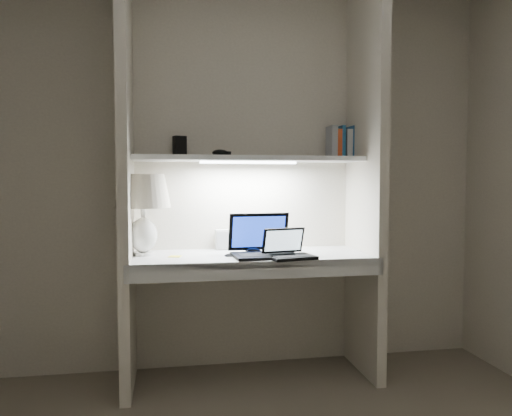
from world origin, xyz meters
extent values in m
cube|color=beige|center=(0.00, 1.50, 1.25)|extent=(3.20, 0.01, 2.50)
cube|color=beige|center=(-0.73, 1.23, 1.25)|extent=(0.06, 0.55, 2.50)
cube|color=beige|center=(0.73, 1.23, 1.25)|extent=(0.06, 0.55, 2.50)
cube|color=white|center=(0.00, 1.23, 0.75)|extent=(1.40, 0.55, 0.04)
cube|color=silver|center=(0.00, 0.96, 0.72)|extent=(1.46, 0.03, 0.10)
cube|color=silver|center=(0.00, 1.32, 1.35)|extent=(1.40, 0.36, 0.03)
cube|color=white|center=(0.00, 1.32, 1.33)|extent=(0.60, 0.04, 0.02)
cylinder|color=white|center=(-0.64, 1.29, 0.78)|extent=(0.12, 0.12, 0.02)
ellipsoid|color=white|center=(-0.64, 1.29, 0.89)|extent=(0.17, 0.17, 0.21)
cylinder|color=white|center=(-0.64, 1.29, 1.01)|extent=(0.03, 0.03, 0.09)
sphere|color=#FFD899|center=(-0.64, 1.29, 1.10)|extent=(0.05, 0.05, 0.05)
cube|color=black|center=(0.06, 1.10, 0.78)|extent=(0.39, 0.28, 0.02)
cube|color=black|center=(0.06, 1.10, 0.79)|extent=(0.33, 0.20, 0.00)
cube|color=black|center=(0.05, 1.26, 0.90)|extent=(0.37, 0.09, 0.23)
cube|color=#1637BF|center=(0.05, 1.25, 0.90)|extent=(0.33, 0.07, 0.19)
cube|color=black|center=(0.20, 1.01, 0.78)|extent=(0.29, 0.23, 0.02)
cube|color=black|center=(0.20, 1.01, 0.79)|extent=(0.24, 0.17, 0.00)
cube|color=black|center=(0.18, 1.12, 0.86)|extent=(0.26, 0.10, 0.15)
cube|color=silver|center=(0.18, 1.12, 0.86)|extent=(0.23, 0.08, 0.12)
cube|color=silver|center=(-0.15, 1.45, 0.84)|extent=(0.10, 0.07, 0.13)
ellipsoid|color=black|center=(0.01, 1.25, 0.79)|extent=(0.11, 0.08, 0.03)
torus|color=black|center=(-0.10, 1.19, 0.78)|extent=(0.12, 0.12, 0.01)
cube|color=yellow|center=(-0.46, 1.21, 0.77)|extent=(0.09, 0.09, 0.00)
cube|color=#B9B9B9|center=(0.73, 1.42, 1.46)|extent=(0.03, 0.14, 0.18)
cube|color=#215487|center=(0.71, 1.42, 1.47)|extent=(0.04, 0.14, 0.21)
cube|color=silver|center=(0.67, 1.42, 1.46)|extent=(0.04, 0.14, 0.18)
cube|color=#236998|center=(0.63, 1.42, 1.47)|extent=(0.02, 0.14, 0.21)
cube|color=#C3421B|center=(0.60, 1.42, 1.46)|extent=(0.03, 0.14, 0.18)
cube|color=#9A9B9F|center=(0.57, 1.42, 1.47)|extent=(0.04, 0.14, 0.21)
cube|color=black|center=(-0.42, 1.43, 1.43)|extent=(0.09, 0.08, 0.13)
ellipsoid|color=black|center=(-0.17, 1.36, 1.39)|extent=(0.11, 0.08, 0.04)
camera|label=1|loc=(-0.50, -1.73, 1.22)|focal=35.00mm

